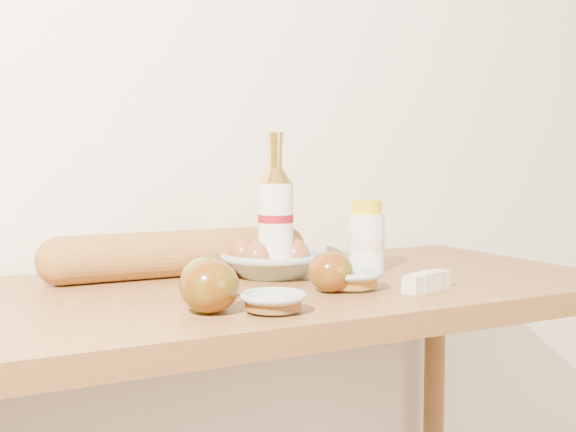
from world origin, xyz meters
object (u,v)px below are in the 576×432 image
object	(u,v)px
table	(280,352)
egg_bowl	(272,261)
bourbon_bottle	(276,219)
baguette	(180,253)
cream_bottle	(367,239)

from	to	relation	value
table	egg_bowl	size ratio (longest dim) A/B	5.43
bourbon_bottle	baguette	distance (m)	0.19
cream_bottle	baguette	size ratio (longest dim) A/B	0.27
cream_bottle	bourbon_bottle	bearing A→B (deg)	154.37
egg_bowl	baguette	world-z (taller)	baguette
table	baguette	distance (m)	0.26
bourbon_bottle	baguette	xyz separation A→B (m)	(-0.15, 0.10, -0.06)
table	bourbon_bottle	bearing A→B (deg)	71.53
baguette	egg_bowl	bearing A→B (deg)	-26.33
cream_bottle	egg_bowl	size ratio (longest dim) A/B	0.62
bourbon_bottle	egg_bowl	size ratio (longest dim) A/B	1.19
cream_bottle	egg_bowl	bearing A→B (deg)	148.45
table	baguette	xyz separation A→B (m)	(-0.13, 0.15, 0.17)
cream_bottle	baguette	world-z (taller)	cream_bottle
bourbon_bottle	baguette	bearing A→B (deg)	144.91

